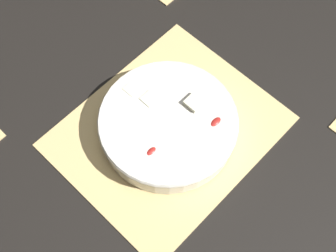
% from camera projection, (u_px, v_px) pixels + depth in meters
% --- Properties ---
extents(ground_plane, '(6.00, 6.00, 0.00)m').
position_uv_depth(ground_plane, '(168.00, 132.00, 0.97)').
color(ground_plane, black).
extents(bamboo_mat_center, '(0.43, 0.36, 0.01)m').
position_uv_depth(bamboo_mat_center, '(168.00, 131.00, 0.97)').
color(bamboo_mat_center, '#D6B775').
rests_on(bamboo_mat_center, ground_plane).
extents(fruit_salad_bowl, '(0.28, 0.28, 0.06)m').
position_uv_depth(fruit_salad_bowl, '(168.00, 124.00, 0.94)').
color(fruit_salad_bowl, silver).
rests_on(fruit_salad_bowl, bamboo_mat_center).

